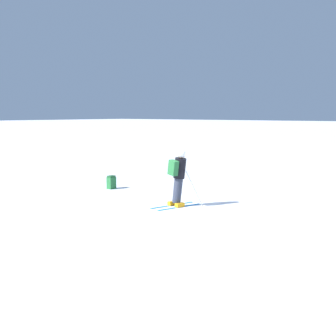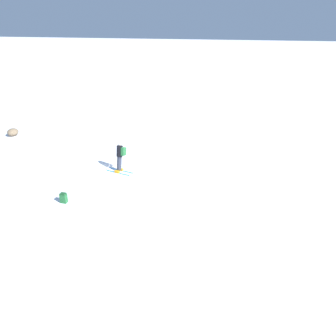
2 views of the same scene
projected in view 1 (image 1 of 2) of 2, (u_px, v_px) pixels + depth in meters
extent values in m
plane|color=white|center=(183.00, 207.00, 14.18)|extent=(300.00, 300.00, 0.00)
cube|color=#1E7AC6|center=(180.00, 207.00, 14.20)|extent=(0.44, 1.64, 0.01)
cube|color=#1E7AC6|center=(172.00, 205.00, 14.48)|extent=(0.44, 1.64, 0.01)
cube|color=orange|center=(180.00, 205.00, 14.20)|extent=(0.20, 0.30, 0.12)
cube|color=orange|center=(172.00, 203.00, 14.47)|extent=(0.20, 0.30, 0.12)
cylinder|color=#2D3342|center=(178.00, 190.00, 14.22)|extent=(0.42, 0.33, 0.81)
cylinder|color=black|center=(180.00, 168.00, 14.06)|extent=(0.49, 0.42, 0.65)
sphere|color=tan|center=(181.00, 155.00, 13.97)|extent=(0.29, 0.27, 0.25)
sphere|color=silver|center=(181.00, 154.00, 13.96)|extent=(0.33, 0.31, 0.29)
cube|color=#236633|center=(173.00, 168.00, 13.89)|extent=(0.37, 0.25, 0.48)
cylinder|color=#B7B7BC|center=(194.00, 189.00, 14.07)|extent=(0.37, 0.47, 1.15)
cylinder|color=#B7B7BC|center=(176.00, 185.00, 14.72)|extent=(0.50, 0.64, 1.21)
cube|color=#236633|center=(111.00, 183.00, 17.64)|extent=(0.22, 0.30, 0.44)
cube|color=#1A4C26|center=(111.00, 176.00, 17.61)|extent=(0.20, 0.27, 0.06)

